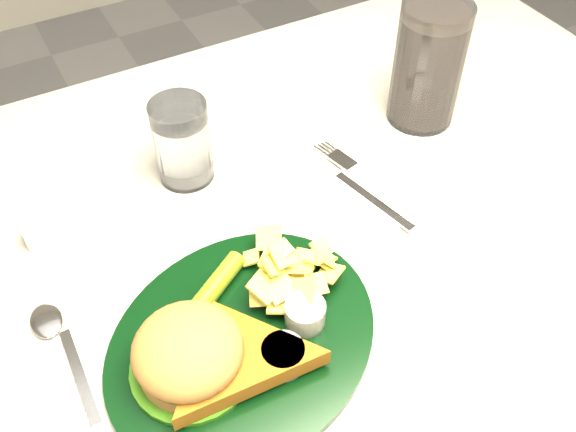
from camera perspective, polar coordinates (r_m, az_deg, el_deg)
name	(u,v)px	position (r m, az deg, el deg)	size (l,w,h in m)	color
table	(282,407)	(1.01, -0.53, -16.64)	(1.20, 0.80, 0.75)	#AAA599
dinner_plate	(241,323)	(0.60, -4.17, -9.46)	(0.28, 0.23, 0.06)	black
water_glass	(182,142)	(0.75, -9.38, 6.53)	(0.07, 0.07, 0.10)	white
cola_glass	(428,65)	(0.83, 12.35, 13.00)	(0.09, 0.09, 0.16)	black
fork_napkin	(369,196)	(0.75, 7.23, 1.76)	(0.12, 0.15, 0.01)	white
spoon	(79,374)	(0.63, -18.07, -13.23)	(0.04, 0.15, 0.01)	silver
ramekin	(42,233)	(0.74, -21.03, -1.38)	(0.04, 0.04, 0.03)	white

